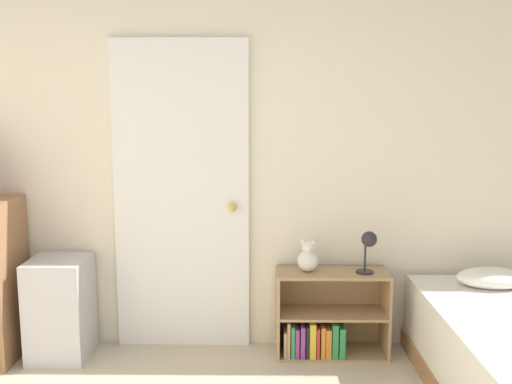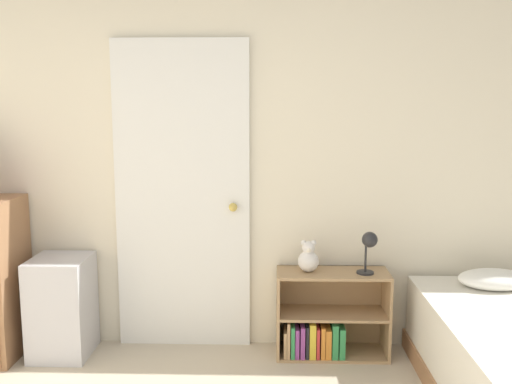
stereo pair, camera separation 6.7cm
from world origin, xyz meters
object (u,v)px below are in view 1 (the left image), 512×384
at_px(storage_bin, 60,308).
at_px(bookshelf, 324,322).
at_px(teddy_bear, 308,258).
at_px(desk_lamp, 368,244).

height_order(storage_bin, bookshelf, storage_bin).
xyz_separation_m(bookshelf, teddy_bear, (-0.11, -0.00, 0.43)).
bearing_deg(storage_bin, teddy_bear, 1.71).
xyz_separation_m(storage_bin, bookshelf, (1.69, 0.05, -0.11)).
bearing_deg(desk_lamp, bookshelf, 170.63).
xyz_separation_m(bookshelf, desk_lamp, (0.26, -0.04, 0.53)).
height_order(bookshelf, teddy_bear, teddy_bear).
xyz_separation_m(storage_bin, desk_lamp, (1.96, 0.01, 0.42)).
xyz_separation_m(teddy_bear, desk_lamp, (0.37, -0.04, 0.10)).
bearing_deg(bookshelf, teddy_bear, -178.85).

